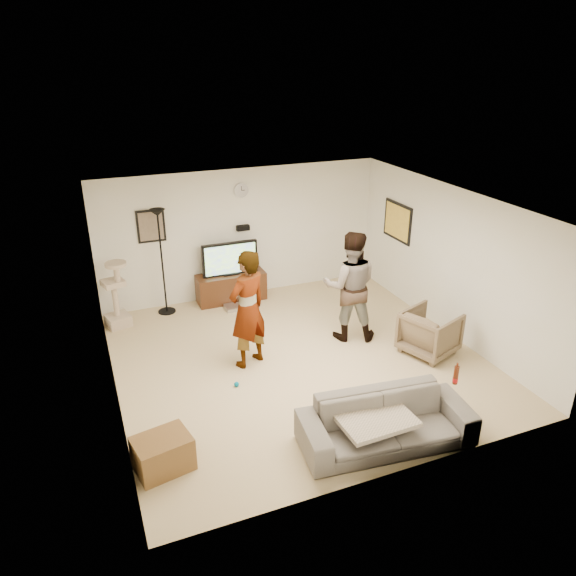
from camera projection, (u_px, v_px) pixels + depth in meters
name	position (u px, v px, depth m)	size (l,w,h in m)	color
floor	(298.00, 359.00, 8.56)	(5.50, 5.50, 0.02)	tan
ceiling	(299.00, 204.00, 7.55)	(5.50, 5.50, 0.02)	white
wall_back	(242.00, 233.00, 10.39)	(5.50, 0.04, 2.50)	white
wall_front	(400.00, 382.00, 5.72)	(5.50, 0.04, 2.50)	white
wall_left	(106.00, 317.00, 7.11)	(0.04, 5.50, 2.50)	white
wall_right	(450.00, 262.00, 9.00)	(0.04, 5.50, 2.50)	white
wall_clock	(241.00, 190.00, 10.02)	(0.26, 0.26, 0.04)	white
wall_speaker	(243.00, 228.00, 10.29)	(0.25, 0.10, 0.10)	black
picture_back	(151.00, 226.00, 9.65)	(0.42, 0.03, 0.52)	#6D5D4E
picture_right	(397.00, 222.00, 10.25)	(0.03, 0.78, 0.62)	gold
tv_stand	(231.00, 287.00, 10.46)	(1.32, 0.45, 0.55)	#371D0E
console_box	(236.00, 307.00, 10.21)	(0.40, 0.30, 0.07)	#BABAC0
tv	(230.00, 259.00, 10.22)	(1.07, 0.08, 0.63)	black
tv_screen	(231.00, 259.00, 10.18)	(0.98, 0.01, 0.56)	#A7F23F
floor_lamp	(162.00, 263.00, 9.70)	(0.32, 0.32, 1.97)	black
cat_tree	(115.00, 294.00, 9.35)	(0.39, 0.39, 1.21)	#BBA791
person_left	(248.00, 309.00, 8.07)	(0.68, 0.44, 1.86)	#A1A1A1
person_right	(350.00, 286.00, 8.85)	(0.91, 0.71, 1.87)	#395490
sofa	(386.00, 422.00, 6.60)	(2.12, 0.83, 0.62)	#645E58
throw_blanket	(374.00, 418.00, 6.50)	(0.90, 0.70, 0.06)	#C5B49C
beer_bottle	(456.00, 375.00, 6.76)	(0.06, 0.06, 0.25)	#56210E
armchair	(430.00, 332.00, 8.59)	(0.77, 0.79, 0.72)	brown
side_table	(163.00, 453.00, 6.23)	(0.63, 0.47, 0.42)	brown
toy_ball	(237.00, 384.00, 7.83)	(0.07, 0.07, 0.07)	#00668E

